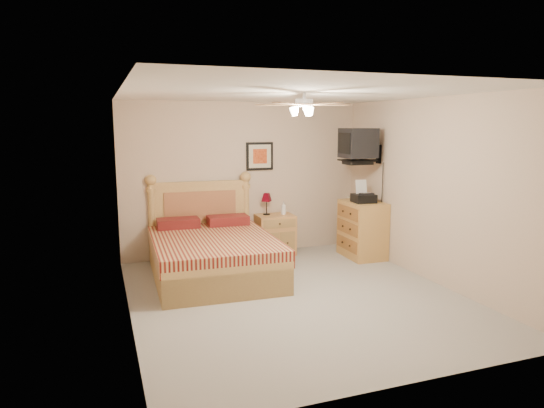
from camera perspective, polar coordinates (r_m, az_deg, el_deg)
The scene contains 17 objects.
floor at distance 6.20m, azimuth 2.80°, elevation -10.80°, with size 4.50×4.50×0.00m, color gray.
ceiling at distance 5.84m, azimuth 3.00°, elevation 12.91°, with size 4.00×4.50×0.04m, color white.
wall_back at distance 8.00m, azimuth -3.33°, elevation 2.95°, with size 4.00×0.04×2.50m, color #C3A990.
wall_front at distance 3.95m, azimuth 15.61°, elevation -3.91°, with size 4.00×0.04×2.50m, color #C3A990.
wall_left at distance 5.45m, azimuth -16.89°, elevation -0.40°, with size 0.04×4.50×2.50m, color #C3A990.
wall_right at distance 6.91m, azimuth 18.39°, elevation 1.50°, with size 0.04×4.50×2.50m, color #C3A990.
bed at distance 6.81m, azimuth -6.96°, elevation -2.97°, with size 1.63×2.14×1.38m, color tan, non-canonical shape.
nightstand at distance 8.07m, azimuth 0.37°, elevation -3.61°, with size 0.61×0.46×0.66m, color #BF873C.
table_lamp at distance 8.01m, azimuth -0.64°, elevation 0.01°, with size 0.19×0.19×0.36m, color #53000D, non-canonical shape.
lotion_bottle at distance 8.03m, azimuth 1.36°, elevation -0.48°, with size 0.08×0.08×0.22m, color white.
framed_picture at distance 8.03m, azimuth -1.46°, elevation 5.64°, with size 0.46×0.04×0.46m, color black.
dresser at distance 8.00m, azimuth 10.58°, elevation -2.95°, with size 0.54×0.77×0.91m, color gold.
fax_machine at distance 7.80m, azimuth 10.75°, elevation 1.45°, with size 0.33×0.35×0.35m, color black, non-canonical shape.
magazine_lower at distance 8.11m, azimuth 9.46°, elevation 0.62°, with size 0.21×0.28×0.03m, color beige.
magazine_upper at distance 8.12m, azimuth 9.34°, elevation 0.80°, with size 0.18×0.24×0.02m, color tan.
wall_tv at distance 7.82m, azimuth 11.06°, elevation 6.77°, with size 0.56×0.46×0.58m, color black, non-canonical shape.
ceiling_fan at distance 5.65m, azimuth 3.79°, elevation 11.61°, with size 1.14×1.14×0.28m, color silver, non-canonical shape.
Camera 1 is at (-2.25, -5.38, 2.13)m, focal length 32.00 mm.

